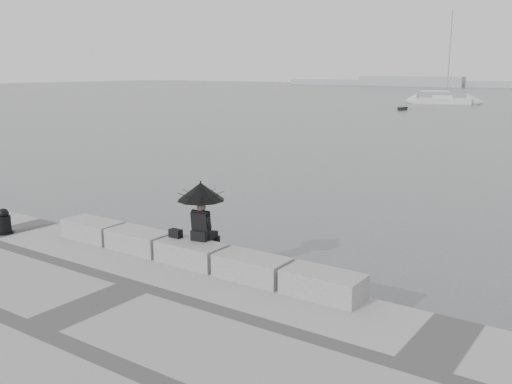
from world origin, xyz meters
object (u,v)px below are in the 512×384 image
Objects in this scene: seated_person at (201,198)px; sailboat_left at (443,100)px; mooring_bollard at (4,223)px; dinghy at (402,108)px.

sailboat_left reaches higher than seated_person.
seated_person reaches higher than mooring_bollard.
mooring_bollard is at bearing -93.18° from sailboat_left.
sailboat_left is (-16.68, 73.22, -1.47)m from seated_person.
seated_person is at bearing 13.11° from mooring_bollard.
mooring_bollard is (-5.81, -1.35, -1.19)m from seated_person.
dinghy is at bearing 95.14° from seated_person.
dinghy is at bearing 100.63° from mooring_bollard.
dinghy is (-0.26, -15.27, -0.28)m from sailboat_left.
sailboat_left is at bearing 85.66° from dinghy.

